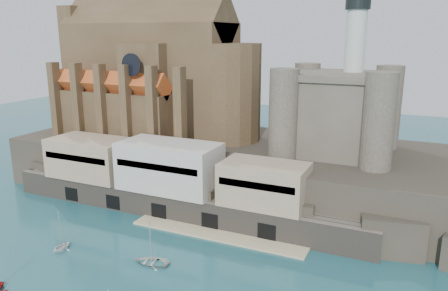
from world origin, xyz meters
TOP-DOWN VIEW (x-y plane):
  - ground at (0.00, 0.00)m, footprint 300.00×300.00m
  - promontory at (-0.19, 39.37)m, footprint 100.00×36.00m
  - quay at (-10.19, 23.07)m, footprint 70.00×12.00m
  - church at (-24.13, 41.85)m, footprint 47.00×25.93m
  - castle_keep at (16.08, 41.08)m, footprint 21.20×21.20m
  - boat_4 at (-17.30, 3.91)m, footprint 2.93×1.81m
  - boat_6 at (-2.66, 6.14)m, footprint 1.61×3.88m

SIDE VIEW (x-z plane):
  - ground at x=0.00m, z-range 0.00..0.00m
  - boat_4 at x=-17.30m, z-range -1.69..1.69m
  - boat_6 at x=-2.66m, z-range -2.63..2.63m
  - promontory at x=-0.19m, z-range -0.08..9.92m
  - quay at x=-10.19m, z-range -0.46..12.59m
  - castle_keep at x=16.08m, z-range 3.66..32.96m
  - church at x=-24.13m, z-range 6.88..37.38m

